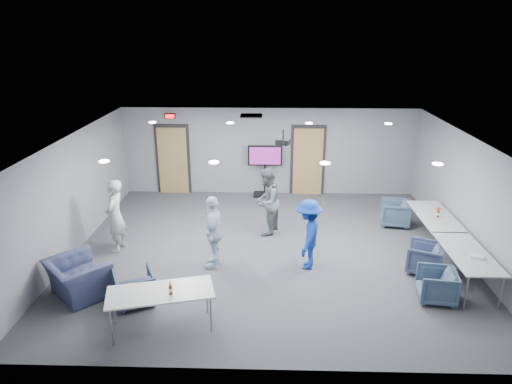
{
  "coord_description": "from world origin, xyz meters",
  "views": [
    {
      "loc": [
        -0.01,
        -9.68,
        4.98
      ],
      "look_at": [
        -0.31,
        0.74,
        1.2
      ],
      "focal_mm": 32.0,
      "sensor_mm": 36.0,
      "label": 1
    }
  ],
  "objects_px": {
    "chair_right_c": "(436,285)",
    "table_right_a": "(435,217)",
    "person_b": "(266,202)",
    "chair_front_a": "(134,287)",
    "table_right_b": "(467,254)",
    "tv_stand": "(265,168)",
    "bottle_front": "(171,290)",
    "person_a": "(115,216)",
    "table_front_left": "(160,294)",
    "person_c": "(214,232)",
    "projector": "(283,142)",
    "chair_right_a": "(395,213)",
    "chair_front_b": "(78,278)",
    "bottle_right": "(438,213)",
    "person_d": "(308,234)",
    "chair_right_b": "(425,258)"
  },
  "relations": [
    {
      "from": "chair_front_b",
      "to": "table_right_a",
      "type": "height_order",
      "value": "chair_front_b"
    },
    {
      "from": "table_right_a",
      "to": "bottle_front",
      "type": "relative_size",
      "value": 7.85
    },
    {
      "from": "chair_front_b",
      "to": "chair_right_c",
      "type": "bearing_deg",
      "value": -135.13
    },
    {
      "from": "person_d",
      "to": "chair_front_a",
      "type": "bearing_deg",
      "value": -54.17
    },
    {
      "from": "table_right_b",
      "to": "bottle_front",
      "type": "bearing_deg",
      "value": 106.72
    },
    {
      "from": "table_right_a",
      "to": "chair_right_c",
      "type": "bearing_deg",
      "value": 162.93
    },
    {
      "from": "person_c",
      "to": "chair_right_b",
      "type": "relative_size",
      "value": 2.29
    },
    {
      "from": "chair_right_b",
      "to": "bottle_right",
      "type": "distance_m",
      "value": 1.54
    },
    {
      "from": "person_c",
      "to": "person_d",
      "type": "xyz_separation_m",
      "value": [
        2.04,
        0.0,
        -0.04
      ]
    },
    {
      "from": "person_a",
      "to": "bottle_right",
      "type": "height_order",
      "value": "person_a"
    },
    {
      "from": "tv_stand",
      "to": "person_c",
      "type": "bearing_deg",
      "value": -103.22
    },
    {
      "from": "person_d",
      "to": "table_right_a",
      "type": "bearing_deg",
      "value": 124.31
    },
    {
      "from": "chair_front_b",
      "to": "chair_front_a",
      "type": "bearing_deg",
      "value": -147.04
    },
    {
      "from": "bottle_front",
      "to": "chair_front_a",
      "type": "bearing_deg",
      "value": 136.9
    },
    {
      "from": "person_c",
      "to": "chair_right_a",
      "type": "height_order",
      "value": "person_c"
    },
    {
      "from": "table_front_left",
      "to": "projector",
      "type": "distance_m",
      "value": 4.84
    },
    {
      "from": "chair_right_c",
      "to": "table_front_left",
      "type": "relative_size",
      "value": 0.36
    },
    {
      "from": "person_a",
      "to": "table_right_a",
      "type": "xyz_separation_m",
      "value": [
        7.55,
        0.57,
        -0.18
      ]
    },
    {
      "from": "person_c",
      "to": "chair_right_c",
      "type": "height_order",
      "value": "person_c"
    },
    {
      "from": "bottle_front",
      "to": "chair_right_c",
      "type": "bearing_deg",
      "value": 12.76
    },
    {
      "from": "table_front_left",
      "to": "bottle_front",
      "type": "relative_size",
      "value": 7.68
    },
    {
      "from": "chair_front_a",
      "to": "projector",
      "type": "relative_size",
      "value": 1.91
    },
    {
      "from": "chair_right_b",
      "to": "table_right_b",
      "type": "distance_m",
      "value": 0.89
    },
    {
      "from": "chair_front_b",
      "to": "table_right_a",
      "type": "xyz_separation_m",
      "value": [
        7.71,
        2.51,
        0.32
      ]
    },
    {
      "from": "table_right_b",
      "to": "tv_stand",
      "type": "xyz_separation_m",
      "value": [
        -4.12,
        5.13,
        0.22
      ]
    },
    {
      "from": "chair_right_a",
      "to": "chair_right_c",
      "type": "relative_size",
      "value": 1.06
    },
    {
      "from": "chair_front_a",
      "to": "table_right_a",
      "type": "relative_size",
      "value": 0.37
    },
    {
      "from": "person_d",
      "to": "bottle_front",
      "type": "height_order",
      "value": "person_d"
    },
    {
      "from": "table_right_b",
      "to": "bottle_front",
      "type": "xyz_separation_m",
      "value": [
        -5.64,
        -1.7,
        0.13
      ]
    },
    {
      "from": "chair_front_a",
      "to": "person_c",
      "type": "bearing_deg",
      "value": -157.39
    },
    {
      "from": "bottle_right",
      "to": "table_right_b",
      "type": "bearing_deg",
      "value": -90.51
    },
    {
      "from": "person_c",
      "to": "tv_stand",
      "type": "xyz_separation_m",
      "value": [
        1.06,
        4.51,
        0.09
      ]
    },
    {
      "from": "chair_front_b",
      "to": "table_right_a",
      "type": "relative_size",
      "value": 0.58
    },
    {
      "from": "person_b",
      "to": "projector",
      "type": "distance_m",
      "value": 1.59
    },
    {
      "from": "chair_right_a",
      "to": "chair_front_b",
      "type": "height_order",
      "value": "chair_front_b"
    },
    {
      "from": "person_c",
      "to": "projector",
      "type": "bearing_deg",
      "value": 140.54
    },
    {
      "from": "chair_front_b",
      "to": "bottle_right",
      "type": "bearing_deg",
      "value": -118.02
    },
    {
      "from": "person_c",
      "to": "table_right_b",
      "type": "height_order",
      "value": "person_c"
    },
    {
      "from": "table_right_a",
      "to": "bottle_front",
      "type": "bearing_deg",
      "value": 122.5
    },
    {
      "from": "tv_stand",
      "to": "chair_front_a",
      "type": "bearing_deg",
      "value": -111.95
    },
    {
      "from": "projector",
      "to": "chair_right_b",
      "type": "bearing_deg",
      "value": -16.23
    },
    {
      "from": "person_a",
      "to": "tv_stand",
      "type": "xyz_separation_m",
      "value": [
        3.42,
        3.8,
        0.04
      ]
    },
    {
      "from": "person_b",
      "to": "person_c",
      "type": "xyz_separation_m",
      "value": [
        -1.13,
        -1.73,
        -0.05
      ]
    },
    {
      "from": "table_front_left",
      "to": "table_right_b",
      "type": "bearing_deg",
      "value": 1.45
    },
    {
      "from": "person_b",
      "to": "tv_stand",
      "type": "height_order",
      "value": "person_b"
    },
    {
      "from": "chair_right_a",
      "to": "table_front_left",
      "type": "height_order",
      "value": "table_front_left"
    },
    {
      "from": "person_b",
      "to": "person_c",
      "type": "relative_size",
      "value": 1.05
    },
    {
      "from": "chair_right_c",
      "to": "table_right_a",
      "type": "relative_size",
      "value": 0.36
    },
    {
      "from": "person_b",
      "to": "chair_front_a",
      "type": "height_order",
      "value": "person_b"
    },
    {
      "from": "person_d",
      "to": "bottle_front",
      "type": "xyz_separation_m",
      "value": [
        -2.5,
        -2.32,
        0.04
      ]
    }
  ]
}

